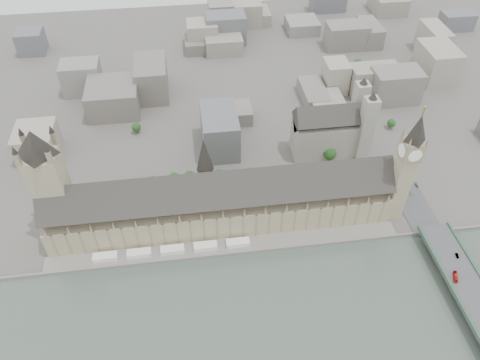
{
  "coord_description": "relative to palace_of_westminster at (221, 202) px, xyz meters",
  "views": [
    {
      "loc": [
        -18.99,
        -232.31,
        284.81
      ],
      "look_at": [
        17.64,
        37.68,
        27.33
      ],
      "focal_mm": 35.0,
      "sensor_mm": 36.0,
      "label": 1
    }
  ],
  "objects": [
    {
      "name": "ground",
      "position": [
        0.0,
        -19.7,
        -22.71
      ],
      "size": [
        900.0,
        900.0,
        0.0
      ],
      "primitive_type": "plane",
      "color": "#595651",
      "rests_on": "ground"
    },
    {
      "name": "embankment_wall",
      "position": [
        0.0,
        -34.7,
        -21.21
      ],
      "size": [
        600.0,
        1.5,
        3.0
      ],
      "primitive_type": "cube",
      "color": "gray",
      "rests_on": "ground"
    },
    {
      "name": "river_terrace",
      "position": [
        0.0,
        -27.2,
        -21.71
      ],
      "size": [
        270.0,
        15.0,
        2.0
      ],
      "primitive_type": "cube",
      "color": "gray",
      "rests_on": "ground"
    },
    {
      "name": "terrace_tents",
      "position": [
        -40.0,
        -26.7,
        -18.71
      ],
      "size": [
        118.0,
        7.0,
        4.0
      ],
      "color": "white",
      "rests_on": "river_terrace"
    },
    {
      "name": "palace_of_westminster",
      "position": [
        0.0,
        0.0,
        0.0
      ],
      "size": [
        265.0,
        40.73,
        55.44
      ],
      "color": "tan",
      "rests_on": "ground"
    },
    {
      "name": "elizabeth_tower",
      "position": [
        138.0,
        -11.7,
        35.38
      ],
      "size": [
        17.0,
        17.0,
        107.5
      ],
      "color": "tan",
      "rests_on": "ground"
    },
    {
      "name": "victoria_tower",
      "position": [
        -122.0,
        6.3,
        32.5
      ],
      "size": [
        30.0,
        30.0,
        100.0
      ],
      "color": "tan",
      "rests_on": "ground"
    },
    {
      "name": "central_tower",
      "position": [
        -10.0,
        6.3,
        35.21
      ],
      "size": [
        13.0,
        13.0,
        48.0
      ],
      "color": "gray",
      "rests_on": "ground"
    },
    {
      "name": "westminster_bridge",
      "position": [
        162.0,
        -107.2,
        -17.58
      ],
      "size": [
        25.0,
        325.0,
        10.25
      ],
      "primitive_type": "cube",
      "color": "#474749",
      "rests_on": "ground"
    },
    {
      "name": "westminster_abbey",
      "position": [
        110.92,
        75.3,
        2.38
      ],
      "size": [
        68.0,
        36.0,
        64.0
      ],
      "color": "gray",
      "rests_on": "ground"
    },
    {
      "name": "city_skyline_inland",
      "position": [
        0.0,
        225.3,
        -3.71
      ],
      "size": [
        720.0,
        360.0,
        38.0
      ],
      "primitive_type": null,
      "color": "gray",
      "rests_on": "ground"
    },
    {
      "name": "park_trees",
      "position": [
        -10.0,
        40.3,
        -15.21
      ],
      "size": [
        110.0,
        30.0,
        15.0
      ],
      "primitive_type": null,
      "color": "#1B4819",
      "rests_on": "ground"
    },
    {
      "name": "red_bus_north",
      "position": [
        155.94,
        -83.3,
        -11.13
      ],
      "size": [
        5.7,
        9.67,
        2.66
      ],
      "primitive_type": "imported",
      "rotation": [
        0.0,
        0.0,
        -0.39
      ],
      "color": "red",
      "rests_on": "westminster_bridge"
    },
    {
      "name": "car_silver",
      "position": [
        166.1,
        -65.68,
        -11.72
      ],
      "size": [
        2.31,
        4.64,
        1.46
      ],
      "primitive_type": "imported",
      "rotation": [
        0.0,
        0.0,
        -0.18
      ],
      "color": "gray",
      "rests_on": "westminster_bridge"
    },
    {
      "name": "car_approach",
      "position": [
        166.69,
        8.05,
        -11.65
      ],
      "size": [
        2.42,
        5.64,
        1.62
      ],
      "primitive_type": "imported",
      "rotation": [
        0.0,
        0.0,
        -0.03
      ],
      "color": "gray",
      "rests_on": "westminster_bridge"
    }
  ]
}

